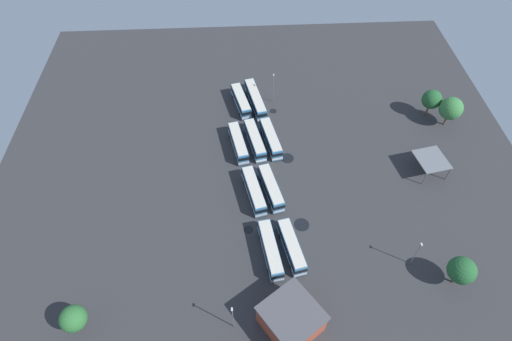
% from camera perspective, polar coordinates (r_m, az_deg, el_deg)
% --- Properties ---
extents(ground_plane, '(124.65, 124.65, 0.00)m').
position_cam_1_polar(ground_plane, '(96.66, 0.87, 0.32)').
color(ground_plane, '#333335').
extents(bus_row0_slot1, '(11.86, 4.93, 3.51)m').
position_cam_1_polar(bus_row0_slot1, '(82.84, 4.95, -10.50)').
color(bus_row0_slot1, teal).
rests_on(bus_row0_slot1, ground_plane).
extents(bus_row0_slot2, '(12.59, 4.45, 3.51)m').
position_cam_1_polar(bus_row0_slot2, '(82.26, 2.01, -10.95)').
color(bus_row0_slot2, teal).
rests_on(bus_row0_slot2, ground_plane).
extents(bus_row1_slot1, '(12.03, 5.23, 3.51)m').
position_cam_1_polar(bus_row1_slot1, '(90.69, 2.09, -2.44)').
color(bus_row1_slot1, teal).
rests_on(bus_row1_slot1, ground_plane).
extents(bus_row1_slot2, '(12.36, 5.13, 3.51)m').
position_cam_1_polar(bus_row1_slot2, '(90.16, -0.31, -2.84)').
color(bus_row1_slot2, teal).
rests_on(bus_row1_slot2, ground_plane).
extents(bus_row2_slot0, '(12.38, 4.93, 3.51)m').
position_cam_1_polar(bus_row2_slot0, '(100.69, 2.06, 4.45)').
color(bus_row2_slot0, teal).
rests_on(bus_row2_slot0, ground_plane).
extents(bus_row2_slot1, '(12.57, 5.08, 3.51)m').
position_cam_1_polar(bus_row2_slot1, '(100.28, -0.16, 4.25)').
color(bus_row2_slot1, teal).
rests_on(bus_row2_slot1, ground_plane).
extents(bus_row2_slot2, '(12.15, 4.88, 3.51)m').
position_cam_1_polar(bus_row2_slot2, '(99.71, -2.50, 3.85)').
color(bus_row2_slot2, teal).
rests_on(bus_row2_slot2, ground_plane).
extents(bus_row3_slot0, '(14.53, 5.43, 3.51)m').
position_cam_1_polar(bus_row3_slot0, '(111.35, -0.09, 9.85)').
color(bus_row3_slot0, teal).
rests_on(bus_row3_slot0, ground_plane).
extents(bus_row3_slot1, '(11.94, 5.27, 3.51)m').
position_cam_1_polar(bus_row3_slot1, '(110.97, -2.12, 9.64)').
color(bus_row3_slot1, teal).
rests_on(bus_row3_slot1, ground_plane).
extents(depot_building, '(12.89, 12.84, 5.82)m').
position_cam_1_polar(depot_building, '(75.64, 4.90, -19.87)').
color(depot_building, '#99422D').
rests_on(depot_building, ground_plane).
extents(maintenance_shelter, '(8.36, 7.78, 4.14)m').
position_cam_1_polar(maintenance_shelter, '(101.38, 23.23, 1.37)').
color(maintenance_shelter, slate).
rests_on(maintenance_shelter, ground_plane).
extents(lamp_post_by_building, '(0.56, 0.28, 7.53)m').
position_cam_1_polar(lamp_post_by_building, '(84.86, 21.40, -10.64)').
color(lamp_post_by_building, slate).
rests_on(lamp_post_by_building, ground_plane).
extents(lamp_post_far_corner, '(0.56, 0.28, 8.03)m').
position_cam_1_polar(lamp_post_far_corner, '(74.00, -3.24, -19.70)').
color(lamp_post_far_corner, slate).
rests_on(lamp_post_far_corner, ground_plane).
extents(lamp_post_near_entrance, '(0.56, 0.28, 8.93)m').
position_cam_1_polar(lamp_post_near_entrance, '(110.60, 2.42, 11.51)').
color(lamp_post_near_entrance, slate).
rests_on(lamp_post_near_entrance, ground_plane).
extents(tree_north_edge, '(4.93, 4.93, 7.87)m').
position_cam_1_polar(tree_north_edge, '(115.02, 23.25, 9.08)').
color(tree_north_edge, brown).
rests_on(tree_north_edge, ground_plane).
extents(tree_west_edge, '(5.17, 5.17, 7.41)m').
position_cam_1_polar(tree_west_edge, '(85.56, 26.71, -12.31)').
color(tree_west_edge, brown).
rests_on(tree_west_edge, ground_plane).
extents(tree_south_edge, '(4.63, 4.63, 6.95)m').
position_cam_1_polar(tree_south_edge, '(79.85, -24.07, -18.29)').
color(tree_south_edge, brown).
rests_on(tree_south_edge, ground_plane).
extents(tree_east_edge, '(5.76, 5.76, 8.29)m').
position_cam_1_polar(tree_east_edge, '(114.16, 25.49, 7.79)').
color(tree_east_edge, brown).
rests_on(tree_east_edge, ground_plane).
extents(puddle_near_shelter, '(2.02, 2.02, 0.01)m').
position_cam_1_polar(puddle_near_shelter, '(86.71, -1.07, -8.24)').
color(puddle_near_shelter, black).
rests_on(puddle_near_shelter, ground_plane).
extents(puddle_front_lane, '(1.92, 1.92, 0.01)m').
position_cam_1_polar(puddle_front_lane, '(110.73, 2.40, 8.25)').
color(puddle_front_lane, black).
rests_on(puddle_front_lane, ground_plane).
extents(puddle_back_corner, '(3.22, 3.22, 0.01)m').
position_cam_1_polar(puddle_back_corner, '(99.01, 4.35, 1.72)').
color(puddle_back_corner, black).
rests_on(puddle_back_corner, ground_plane).
extents(puddle_between_rows, '(3.30, 3.30, 0.01)m').
position_cam_1_polar(puddle_between_rows, '(87.89, 6.35, -7.50)').
color(puddle_between_rows, black).
rests_on(puddle_between_rows, ground_plane).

